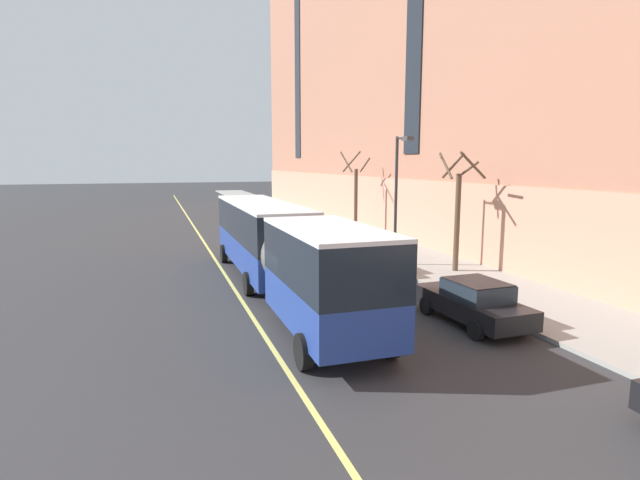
# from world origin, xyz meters

# --- Properties ---
(ground_plane) EXTENTS (260.00, 260.00, 0.00)m
(ground_plane) POSITION_xyz_m (0.00, 0.00, 0.00)
(ground_plane) COLOR #303033
(sidewalk) EXTENTS (5.02, 160.00, 0.15)m
(sidewalk) POSITION_xyz_m (9.49, 3.00, 0.07)
(sidewalk) COLOR #9E9B93
(sidewalk) RESTS_ON ground
(city_bus) EXTENTS (2.96, 18.60, 3.62)m
(city_bus) POSITION_xyz_m (0.42, 3.88, 2.10)
(city_bus) COLOR navy
(city_bus) RESTS_ON ground
(parked_car_black_1) EXTENTS (2.12, 4.66, 1.56)m
(parked_car_black_1) POSITION_xyz_m (5.79, -2.21, 0.78)
(parked_car_black_1) COLOR black
(parked_car_black_1) RESTS_ON ground
(parked_car_champagne_2) EXTENTS (2.04, 4.73, 1.56)m
(parked_car_champagne_2) POSITION_xyz_m (5.76, 6.39, 0.78)
(parked_car_champagne_2) COLOR #BCAD89
(parked_car_champagne_2) RESTS_ON ground
(parked_car_white_3) EXTENTS (2.11, 4.26, 1.56)m
(parked_car_white_3) POSITION_xyz_m (5.76, 27.75, 0.78)
(parked_car_white_3) COLOR silver
(parked_car_white_3) RESTS_ON ground
(street_tree_mid_block) EXTENTS (1.93, 1.93, 5.90)m
(street_tree_mid_block) POSITION_xyz_m (9.76, 4.85, 3.19)
(street_tree_mid_block) COLOR brown
(street_tree_mid_block) RESTS_ON sidewalk
(street_tree_far_uptown) EXTENTS (1.84, 1.83, 6.23)m
(street_tree_far_uptown) POSITION_xyz_m (9.74, 18.04, 3.18)
(street_tree_far_uptown) COLOR brown
(street_tree_far_uptown) RESTS_ON sidewalk
(street_lamp) EXTENTS (0.36, 1.48, 6.69)m
(street_lamp) POSITION_xyz_m (7.58, 7.02, 4.26)
(street_lamp) COLOR #2D2D30
(street_lamp) RESTS_ON sidewalk
(lane_centerline) EXTENTS (0.16, 140.00, 0.01)m
(lane_centerline) POSITION_xyz_m (-1.27, 3.00, 0.00)
(lane_centerline) COLOR #E0D66B
(lane_centerline) RESTS_ON ground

